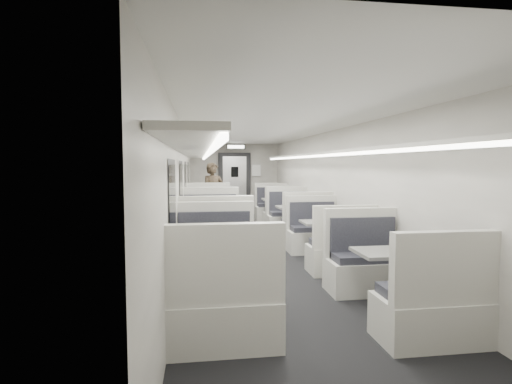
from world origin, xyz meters
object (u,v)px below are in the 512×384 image
object	(u,v)px
booth_right_a	(278,211)
booth_right_c	(325,241)
booth_left_d	(218,279)
booth_left_b	(208,221)
booth_right_d	(393,281)
booth_left_c	(211,239)
passenger	(213,195)
booth_left_a	(207,214)
vestibule_door	(235,184)
exit_sign	(236,147)
booth_right_b	(297,222)

from	to	relation	value
booth_right_a	booth_right_c	xyz separation A→B (m)	(0.00, -4.29, -0.02)
booth_left_d	booth_right_a	xyz separation A→B (m)	(2.00, 6.50, -0.02)
booth_left_b	booth_right_d	world-z (taller)	booth_left_b
booth_left_d	booth_right_d	size ratio (longest dim) A/B	1.07
booth_right_d	booth_left_d	bearing A→B (deg)	172.31
booth_left_b	booth_right_d	xyz separation A→B (m)	(2.00, -4.86, -0.04)
booth_left_b	booth_left_c	distance (m)	2.27
booth_left_d	passenger	distance (m)	6.44
booth_left_a	booth_right_d	bearing A→B (deg)	-73.53
booth_left_c	vestibule_door	xyz separation A→B (m)	(1.00, 6.74, 0.62)
booth_left_b	booth_right_d	distance (m)	5.26
booth_left_a	passenger	bearing A→B (deg)	-22.91
booth_right_c	vestibule_door	world-z (taller)	vestibule_door
booth_left_a	booth_left_b	size ratio (longest dim) A/B	0.84
booth_left_c	booth_right_c	bearing A→B (deg)	-3.25
booth_right_c	exit_sign	xyz separation A→B (m)	(-1.00, 6.37, 1.91)
vestibule_door	booth_left_d	bearing A→B (deg)	-96.30
vestibule_door	exit_sign	size ratio (longest dim) A/B	3.39
booth_right_d	booth_right_a	bearing A→B (deg)	90.00
booth_left_c	passenger	xyz separation A→B (m)	(0.18, 4.10, 0.46)
booth_right_c	passenger	xyz separation A→B (m)	(-1.82, 4.21, 0.51)
booth_left_b	exit_sign	world-z (taller)	exit_sign
exit_sign	booth_left_a	bearing A→B (deg)	-115.65
booth_right_a	vestibule_door	bearing A→B (deg)	111.30
booth_right_c	passenger	distance (m)	4.61
booth_left_c	passenger	bearing A→B (deg)	87.46
booth_left_b	booth_left_d	xyz separation A→B (m)	(0.00, -4.59, -0.02)
booth_right_c	booth_right_a	bearing A→B (deg)	90.00
booth_left_c	booth_right_a	size ratio (longest dim) A/B	1.11
booth_right_d	vestibule_door	xyz separation A→B (m)	(-1.00, 9.33, 0.67)
booth_left_b	booth_left_d	size ratio (longest dim) A/B	1.04
booth_right_c	vestibule_door	xyz separation A→B (m)	(-1.00, 6.86, 0.67)
booth_left_a	exit_sign	xyz separation A→B (m)	(1.00, 2.08, 1.93)
booth_left_a	booth_right_c	distance (m)	4.73
booth_left_b	booth_right_a	xyz separation A→B (m)	(2.00, 1.91, -0.03)
booth_right_a	booth_right_c	size ratio (longest dim) A/B	1.04
booth_left_b	booth_right_b	xyz separation A→B (m)	(2.00, -0.27, -0.03)
booth_right_d	passenger	xyz separation A→B (m)	(-1.82, 6.69, 0.51)
booth_right_a	booth_right_d	distance (m)	6.77
booth_left_c	booth_right_d	xyz separation A→B (m)	(2.00, -2.59, -0.05)
booth_left_b	booth_right_b	distance (m)	2.02
booth_right_d	exit_sign	world-z (taller)	exit_sign
booth_left_c	booth_right_a	xyz separation A→B (m)	(2.00, 4.18, -0.04)
booth_left_a	vestibule_door	bearing A→B (deg)	68.74
booth_left_c	booth_right_b	distance (m)	2.83
booth_left_b	passenger	xyz separation A→B (m)	(0.18, 1.82, 0.46)
booth_left_b	vestibule_door	world-z (taller)	vestibule_door
booth_right_a	booth_right_b	bearing A→B (deg)	-90.00
booth_left_c	exit_sign	distance (m)	6.60
booth_left_b	booth_right_d	size ratio (longest dim) A/B	1.12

